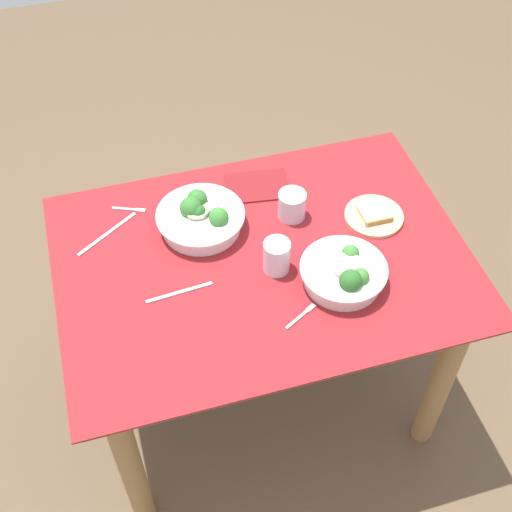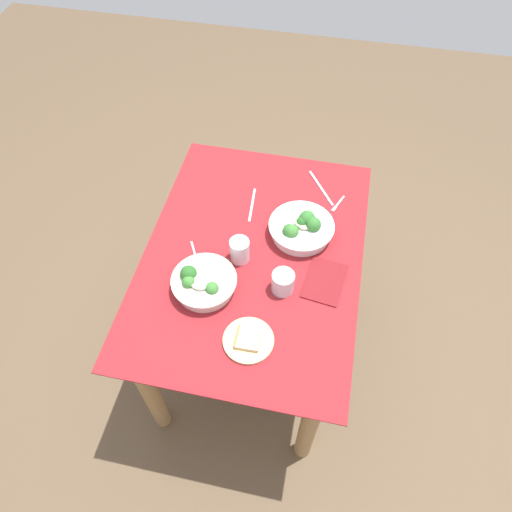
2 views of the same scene
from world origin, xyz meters
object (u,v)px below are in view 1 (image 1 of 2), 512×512
broccoli_bowl_far (201,218)px  table_knife_right (107,234)px  broccoli_bowl_near (344,274)px  water_glass_center (292,205)px  water_glass_side (277,256)px  fork_by_near_bowl (302,315)px  fork_by_far_bowl (131,209)px  napkin_folded_upper (257,186)px  bread_side_plate (374,216)px  table_knife_left (179,292)px

broccoli_bowl_far → table_knife_right: 0.28m
broccoli_bowl_far → broccoli_bowl_near: bearing=-43.7°
water_glass_center → table_knife_right: size_ratio=0.39×
broccoli_bowl_far → water_glass_side: 0.27m
fork_by_near_bowl → broccoli_bowl_far: bearing=86.1°
fork_by_far_bowl → fork_by_near_bowl: 0.63m
water_glass_center → napkin_folded_upper: bearing=113.1°
broccoli_bowl_far → fork_by_near_bowl: bearing=-65.2°
broccoli_bowl_near → bread_side_plate: 0.27m
broccoli_bowl_near → water_glass_side: bearing=148.4°
broccoli_bowl_far → fork_by_near_bowl: 0.43m
broccoli_bowl_near → water_glass_center: size_ratio=2.77×
broccoli_bowl_near → napkin_folded_upper: bearing=105.6°
bread_side_plate → broccoli_bowl_far: bearing=168.2°
fork_by_far_bowl → water_glass_side: bearing=-21.2°
fork_by_near_bowl → broccoli_bowl_near: bearing=-0.7°
table_knife_left → napkin_folded_upper: 0.47m
broccoli_bowl_far → fork_by_near_bowl: size_ratio=2.58×
water_glass_side → broccoli_bowl_near: bearing=-31.6°
water_glass_center → napkin_folded_upper: 0.17m
bread_side_plate → water_glass_side: size_ratio=1.77×
broccoli_bowl_near → table_knife_left: (-0.44, 0.09, -0.03)m
broccoli_bowl_near → fork_by_far_bowl: (-0.51, 0.44, -0.03)m
table_knife_left → table_knife_right: bearing=115.4°
broccoli_bowl_far → broccoli_bowl_near: size_ratio=1.08×
fork_by_near_bowl → water_glass_side: bearing=66.3°
table_knife_right → fork_by_far_bowl: bearing=-169.0°
fork_by_near_bowl → bread_side_plate: bearing=12.7°
broccoli_bowl_far → water_glass_center: broccoli_bowl_far is taller
table_knife_right → bread_side_plate: bearing=135.2°
broccoli_bowl_far → table_knife_left: size_ratio=1.38×
broccoli_bowl_far → water_glass_side: bearing=-52.2°
water_glass_side → fork_by_far_bowl: size_ratio=1.01×
fork_by_far_bowl → table_knife_left: same height
water_glass_center → fork_by_far_bowl: (-0.46, 0.16, -0.04)m
table_knife_left → table_knife_right: same height
table_knife_left → fork_by_far_bowl: bearing=97.5°
table_knife_right → napkin_folded_upper: 0.48m
bread_side_plate → fork_by_near_bowl: (-0.32, -0.28, -0.01)m
fork_by_far_bowl → table_knife_right: same height
table_knife_right → broccoli_bowl_far: bearing=136.4°
fork_by_far_bowl → table_knife_left: bearing=-55.2°
broccoli_bowl_far → bread_side_plate: broccoli_bowl_far is taller
water_glass_center → fork_by_far_bowl: size_ratio=0.88×
napkin_folded_upper → fork_by_far_bowl: bearing=178.9°
table_knife_left → napkin_folded_upper: (0.32, 0.34, 0.00)m
fork_by_near_bowl → table_knife_right: size_ratio=0.46×
broccoli_bowl_far → broccoli_bowl_near: (0.32, -0.31, -0.00)m
bread_side_plate → broccoli_bowl_near: bearing=-130.5°
broccoli_bowl_near → fork_by_near_bowl: 0.17m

